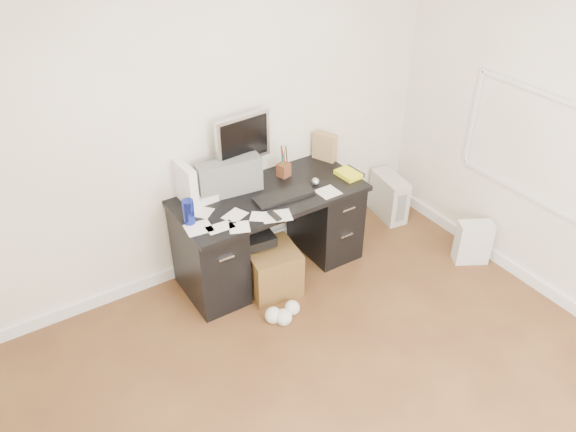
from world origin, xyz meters
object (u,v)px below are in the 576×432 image
at_px(office_chair, 240,228).
at_px(lcd_monitor, 243,150).
at_px(desk, 270,230).
at_px(keyboard, 284,196).
at_px(pc_tower, 389,197).
at_px(wicker_basket, 272,269).

bearing_deg(office_chair, lcd_monitor, 58.03).
bearing_deg(desk, keyboard, -61.08).
bearing_deg(pc_tower, keyboard, -162.22).
distance_m(desk, pc_tower, 1.38).
height_order(office_chair, wicker_basket, office_chair).
bearing_deg(lcd_monitor, keyboard, -72.68).
distance_m(desk, keyboard, 0.39).
xyz_separation_m(desk, wicker_basket, (-0.12, -0.23, -0.21)).
distance_m(office_chair, wicker_basket, 0.42).
distance_m(lcd_monitor, keyboard, 0.48).
bearing_deg(keyboard, pc_tower, 11.64).
relative_size(lcd_monitor, keyboard, 1.26).
relative_size(office_chair, wicker_basket, 2.65).
bearing_deg(wicker_basket, keyboard, 31.28).
height_order(lcd_monitor, keyboard, lcd_monitor).
bearing_deg(lcd_monitor, wicker_basket, -99.81).
bearing_deg(office_chair, keyboard, -13.06).
xyz_separation_m(office_chair, wicker_basket, (0.15, -0.23, -0.32)).
bearing_deg(desk, wicker_basket, -118.33).
xyz_separation_m(desk, pc_tower, (1.37, 0.09, -0.19)).
xyz_separation_m(lcd_monitor, pc_tower, (1.45, -0.15, -0.84)).
relative_size(desk, office_chair, 1.45).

